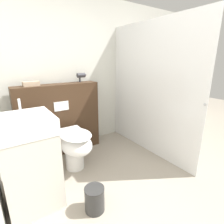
{
  "coord_description": "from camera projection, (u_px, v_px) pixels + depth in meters",
  "views": [
    {
      "loc": [
        -1.23,
        -0.91,
        1.48
      ],
      "look_at": [
        0.18,
        1.15,
        0.73
      ],
      "focal_mm": 28.0,
      "sensor_mm": 36.0,
      "label": 1
    }
  ],
  "objects": [
    {
      "name": "ground_plane",
      "position": [
        160.0,
        208.0,
        1.82
      ],
      "size": [
        12.0,
        12.0,
        0.0
      ],
      "primitive_type": "plane",
      "color": "#9E9384"
    },
    {
      "name": "wall_back",
      "position": [
        77.0,
        74.0,
        2.99
      ],
      "size": [
        8.0,
        0.06,
        2.5
      ],
      "color": "silver",
      "rests_on": "ground_plane"
    },
    {
      "name": "partition_panel",
      "position": [
        60.0,
        119.0,
        2.8
      ],
      "size": [
        1.27,
        0.25,
        1.13
      ],
      "color": "#3D2819",
      "rests_on": "ground_plane"
    },
    {
      "name": "shower_glass",
      "position": [
        150.0,
        90.0,
        2.73
      ],
      "size": [
        0.04,
        1.83,
        2.04
      ],
      "color": "silver",
      "rests_on": "ground_plane"
    },
    {
      "name": "toilet",
      "position": [
        75.0,
        146.0,
        2.38
      ],
      "size": [
        0.4,
        0.64,
        0.56
      ],
      "color": "white",
      "rests_on": "ground_plane"
    },
    {
      "name": "sink_vanity",
      "position": [
        30.0,
        162.0,
        1.77
      ],
      "size": [
        0.51,
        0.54,
        1.12
      ],
      "color": "beige",
      "rests_on": "ground_plane"
    },
    {
      "name": "hair_drier",
      "position": [
        82.0,
        76.0,
        2.86
      ],
      "size": [
        0.16,
        0.07,
        0.15
      ],
      "color": "#2D2D33",
      "rests_on": "partition_panel"
    },
    {
      "name": "folded_towel",
      "position": [
        31.0,
        84.0,
        2.45
      ],
      "size": [
        0.21,
        0.14,
        0.06
      ],
      "color": "tan",
      "rests_on": "partition_panel"
    },
    {
      "name": "waste_bin",
      "position": [
        95.0,
        199.0,
        1.76
      ],
      "size": [
        0.2,
        0.2,
        0.26
      ],
      "color": "#2D2D2D",
      "rests_on": "ground_plane"
    }
  ]
}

